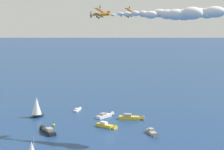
{
  "coord_description": "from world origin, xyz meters",
  "views": [
    {
      "loc": [
        -137.27,
        -33.56,
        42.53
      ],
      "look_at": [
        -0.14,
        -1.4,
        23.07
      ],
      "focal_mm": 62.88,
      "sensor_mm": 36.0,
      "label": 1
    }
  ],
  "objects_px": {
    "motorboat_outer_ring_b": "(152,133)",
    "wingwalker_wingman": "(129,8)",
    "sailboat_inshore": "(37,107)",
    "motorboat_offshore": "(47,131)",
    "motorboat_trailing": "(78,110)",
    "wingwalker_lead": "(100,8)",
    "motorboat_far_stbd": "(133,118)",
    "biplane_lead": "(100,14)",
    "motorboat_outer_ring_a": "(107,126)",
    "biplane_wingman": "(129,14)",
    "marker_buoy": "(54,125)",
    "motorboat_ahead": "(106,115)"
  },
  "relations": [
    {
      "from": "motorboat_trailing",
      "to": "motorboat_outer_ring_b",
      "type": "relative_size",
      "value": 0.77
    },
    {
      "from": "sailboat_inshore",
      "to": "motorboat_trailing",
      "type": "bearing_deg",
      "value": -40.48
    },
    {
      "from": "marker_buoy",
      "to": "wingwalker_wingman",
      "type": "xyz_separation_m",
      "value": [
        -1.0,
        -31.39,
        47.0
      ]
    },
    {
      "from": "marker_buoy",
      "to": "biplane_lead",
      "type": "distance_m",
      "value": 53.38
    },
    {
      "from": "motorboat_ahead",
      "to": "biplane_lead",
      "type": "bearing_deg",
      "value": -169.17
    },
    {
      "from": "motorboat_outer_ring_a",
      "to": "motorboat_outer_ring_b",
      "type": "height_order",
      "value": "motorboat_outer_ring_a"
    },
    {
      "from": "biplane_wingman",
      "to": "wingwalker_wingman",
      "type": "bearing_deg",
      "value": -3.78
    },
    {
      "from": "sailboat_inshore",
      "to": "motorboat_far_stbd",
      "type": "bearing_deg",
      "value": -82.45
    },
    {
      "from": "marker_buoy",
      "to": "wingwalker_wingman",
      "type": "distance_m",
      "value": 56.52
    },
    {
      "from": "motorboat_trailing",
      "to": "motorboat_offshore",
      "type": "bearing_deg",
      "value": -179.56
    },
    {
      "from": "motorboat_far_stbd",
      "to": "motorboat_offshore",
      "type": "height_order",
      "value": "motorboat_far_stbd"
    },
    {
      "from": "motorboat_outer_ring_b",
      "to": "wingwalker_lead",
      "type": "bearing_deg",
      "value": 128.85
    },
    {
      "from": "biplane_lead",
      "to": "wingwalker_wingman",
      "type": "distance_m",
      "value": 17.67
    },
    {
      "from": "wingwalker_lead",
      "to": "wingwalker_wingman",
      "type": "relative_size",
      "value": 1.17
    },
    {
      "from": "motorboat_far_stbd",
      "to": "motorboat_outer_ring_b",
      "type": "xyz_separation_m",
      "value": [
        -20.82,
        -11.34,
        -0.18
      ]
    },
    {
      "from": "motorboat_outer_ring_b",
      "to": "wingwalker_wingman",
      "type": "xyz_separation_m",
      "value": [
        2.07,
        9.54,
        46.72
      ]
    },
    {
      "from": "biplane_lead",
      "to": "biplane_wingman",
      "type": "height_order",
      "value": "biplane_wingman"
    },
    {
      "from": "motorboat_trailing",
      "to": "motorboat_ahead",
      "type": "distance_m",
      "value": 18.49
    },
    {
      "from": "motorboat_offshore",
      "to": "motorboat_outer_ring_b",
      "type": "height_order",
      "value": "motorboat_offshore"
    },
    {
      "from": "sailboat_inshore",
      "to": "biplane_lead",
      "type": "bearing_deg",
      "value": -128.16
    },
    {
      "from": "motorboat_ahead",
      "to": "wingwalker_wingman",
      "type": "xyz_separation_m",
      "value": [
        -20.43,
        -14.16,
        46.64
      ]
    },
    {
      "from": "motorboat_trailing",
      "to": "biplane_wingman",
      "type": "height_order",
      "value": "biplane_wingman"
    },
    {
      "from": "biplane_lead",
      "to": "motorboat_outer_ring_b",
      "type": "bearing_deg",
      "value": -50.36
    },
    {
      "from": "motorboat_trailing",
      "to": "wingwalker_lead",
      "type": "xyz_separation_m",
      "value": [
        -44.9,
        -23.16,
        46.5
      ]
    },
    {
      "from": "sailboat_inshore",
      "to": "motorboat_trailing",
      "type": "distance_m",
      "value": 21.74
    },
    {
      "from": "marker_buoy",
      "to": "biplane_wingman",
      "type": "bearing_deg",
      "value": -92.55
    },
    {
      "from": "motorboat_outer_ring_b",
      "to": "wingwalker_wingman",
      "type": "bearing_deg",
      "value": 77.79
    },
    {
      "from": "motorboat_far_stbd",
      "to": "sailboat_inshore",
      "type": "relative_size",
      "value": 1.1
    },
    {
      "from": "wingwalker_lead",
      "to": "wingwalker_wingman",
      "type": "distance_m",
      "value": 17.12
    },
    {
      "from": "motorboat_trailing",
      "to": "motorboat_outer_ring_a",
      "type": "xyz_separation_m",
      "value": [
        -26.0,
        -21.02,
        0.23
      ]
    },
    {
      "from": "wingwalker_lead",
      "to": "biplane_wingman",
      "type": "relative_size",
      "value": 0.24
    },
    {
      "from": "biplane_lead",
      "to": "marker_buoy",
      "type": "bearing_deg",
      "value": 54.99
    },
    {
      "from": "motorboat_outer_ring_a",
      "to": "wingwalker_lead",
      "type": "xyz_separation_m",
      "value": [
        -18.9,
        -2.14,
        46.28
      ]
    },
    {
      "from": "biplane_lead",
      "to": "motorboat_offshore",
      "type": "bearing_deg",
      "value": 73.21
    },
    {
      "from": "sailboat_inshore",
      "to": "wingwalker_wingman",
      "type": "height_order",
      "value": "wingwalker_wingman"
    },
    {
      "from": "motorboat_ahead",
      "to": "wingwalker_wingman",
      "type": "relative_size",
      "value": 6.22
    },
    {
      "from": "motorboat_far_stbd",
      "to": "biplane_lead",
      "type": "distance_m",
      "value": 56.3
    },
    {
      "from": "motorboat_outer_ring_b",
      "to": "biplane_wingman",
      "type": "xyz_separation_m",
      "value": [
        1.67,
        9.57,
        44.6
      ]
    },
    {
      "from": "motorboat_ahead",
      "to": "motorboat_far_stbd",
      "type": "bearing_deg",
      "value": -97.72
    },
    {
      "from": "motorboat_offshore",
      "to": "wingwalker_wingman",
      "type": "height_order",
      "value": "wingwalker_wingman"
    },
    {
      "from": "biplane_wingman",
      "to": "motorboat_far_stbd",
      "type": "bearing_deg",
      "value": 5.3
    },
    {
      "from": "sailboat_inshore",
      "to": "motorboat_outer_ring_b",
      "type": "bearing_deg",
      "value": -105.79
    },
    {
      "from": "sailboat_inshore",
      "to": "motorboat_offshore",
      "type": "relative_size",
      "value": 1.07
    },
    {
      "from": "motorboat_far_stbd",
      "to": "motorboat_trailing",
      "type": "height_order",
      "value": "motorboat_far_stbd"
    },
    {
      "from": "biplane_wingman",
      "to": "wingwalker_wingman",
      "type": "height_order",
      "value": "wingwalker_wingman"
    },
    {
      "from": "motorboat_offshore",
      "to": "biplane_lead",
      "type": "xyz_separation_m",
      "value": [
        -6.89,
        -22.84,
        44.04
      ]
    },
    {
      "from": "sailboat_inshore",
      "to": "motorboat_ahead",
      "type": "bearing_deg",
      "value": -76.35
    },
    {
      "from": "wingwalker_wingman",
      "to": "motorboat_trailing",
      "type": "bearing_deg",
      "value": 45.94
    },
    {
      "from": "motorboat_offshore",
      "to": "motorboat_trailing",
      "type": "relative_size",
      "value": 1.42
    },
    {
      "from": "motorboat_ahead",
      "to": "motorboat_outer_ring_b",
      "type": "bearing_deg",
      "value": -133.5
    }
  ]
}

